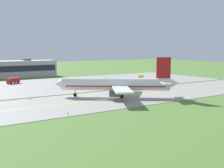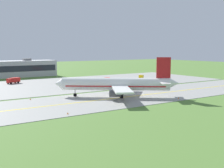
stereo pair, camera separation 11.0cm
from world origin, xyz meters
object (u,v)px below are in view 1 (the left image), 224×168
Objects in this scene: service_truck_catering at (108,80)px; airplane_lead at (117,84)px; service_truck_baggage at (140,78)px; service_truck_fuel at (13,80)px.

airplane_lead is at bearing -118.23° from service_truck_catering.
service_truck_baggage is 59.16m from service_truck_fuel.
service_truck_baggage is 1.04× the size of service_truck_catering.
service_truck_fuel is (-17.84, 54.58, -2.60)m from airplane_lead.
airplane_lead is at bearing -137.52° from service_truck_baggage.
service_truck_baggage is at bearing 6.43° from service_truck_catering.
service_truck_baggage is 20.62m from service_truck_catering.
service_truck_fuel reaches higher than service_truck_baggage.
service_truck_catering is (-20.49, -2.31, 0.35)m from service_truck_baggage.
airplane_lead is 5.11× the size of service_truck_baggage.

